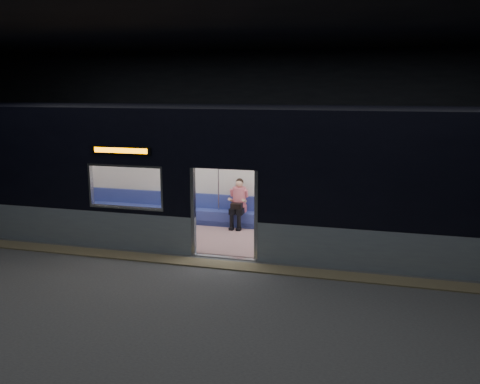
% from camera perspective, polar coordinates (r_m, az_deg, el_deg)
% --- Properties ---
extents(station_floor, '(24.00, 14.00, 0.01)m').
position_cam_1_polar(station_floor, '(10.72, -3.39, -9.18)').
color(station_floor, '#47494C').
rests_on(station_floor, ground).
extents(station_envelope, '(24.00, 14.00, 5.00)m').
position_cam_1_polar(station_envelope, '(10.02, -3.65, 10.83)').
color(station_envelope, black).
rests_on(station_envelope, station_floor).
extents(tactile_strip, '(22.80, 0.50, 0.03)m').
position_cam_1_polar(tactile_strip, '(11.20, -2.49, -8.12)').
color(tactile_strip, '#8C7F59').
rests_on(tactile_strip, station_floor).
extents(metro_car, '(18.00, 3.04, 3.35)m').
position_cam_1_polar(metro_car, '(12.61, 0.17, 2.73)').
color(metro_car, '#92A5AF').
rests_on(metro_car, station_floor).
extents(passenger, '(0.43, 0.69, 1.34)m').
position_cam_1_polar(passenger, '(13.85, -0.14, -0.92)').
color(passenger, black).
rests_on(passenger, metro_car).
extents(handbag, '(0.36, 0.34, 0.14)m').
position_cam_1_polar(handbag, '(13.67, -0.38, -1.57)').
color(handbag, black).
rests_on(handbag, passenger).
extents(transit_map, '(0.97, 0.03, 0.63)m').
position_cam_1_polar(transit_map, '(13.55, 16.09, 1.26)').
color(transit_map, white).
rests_on(transit_map, metro_car).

